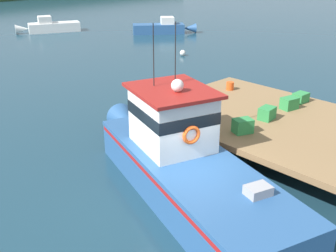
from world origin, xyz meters
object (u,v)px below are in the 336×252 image
at_px(moored_boat_far_right, 163,28).
at_px(bait_bucket, 230,86).
at_px(crate_single_far, 289,103).
at_px(crate_single_by_cleat, 267,113).
at_px(moored_boat_off_the_point, 50,27).
at_px(mooring_buoy_outer, 183,53).
at_px(crate_stack_mid_dock, 243,126).
at_px(crate_stack_near_edge, 301,97).
at_px(main_fishing_boat, 182,160).

bearing_deg(moored_boat_far_right, bait_bucket, -125.41).
bearing_deg(crate_single_far, crate_single_by_cleat, -179.76).
height_order(moored_boat_off_the_point, mooring_buoy_outer, moored_boat_off_the_point).
xyz_separation_m(bait_bucket, mooring_buoy_outer, (6.95, 9.54, -1.17)).
xyz_separation_m(crate_stack_mid_dock, bait_bucket, (3.36, 3.14, -0.06)).
distance_m(crate_stack_near_edge, mooring_buoy_outer, 13.97).
bearing_deg(bait_bucket, moored_boat_far_right, 54.59).
bearing_deg(crate_single_far, moored_boat_off_the_point, 79.04).
bearing_deg(crate_stack_mid_dock, moored_boat_off_the_point, 73.18).
xyz_separation_m(crate_stack_mid_dock, moored_boat_far_right, (15.50, 20.21, -0.93)).
distance_m(crate_single_by_cleat, bait_bucket, 3.51).
height_order(moored_boat_far_right, mooring_buoy_outer, moored_boat_far_right).
relative_size(crate_stack_near_edge, mooring_buoy_outer, 1.48).
xyz_separation_m(main_fishing_boat, moored_boat_off_the_point, (10.98, 27.69, -0.51)).
height_order(bait_bucket, moored_boat_far_right, bait_bucket).
bearing_deg(main_fishing_boat, mooring_buoy_outer, 44.04).
distance_m(crate_stack_near_edge, moored_boat_off_the_point, 28.08).
bearing_deg(crate_single_far, mooring_buoy_outer, 60.01).
relative_size(crate_single_by_cleat, bait_bucket, 1.76).
relative_size(crate_single_by_cleat, moored_boat_off_the_point, 0.11).
distance_m(moored_boat_far_right, mooring_buoy_outer, 9.15).
height_order(crate_stack_near_edge, moored_boat_off_the_point, crate_stack_near_edge).
xyz_separation_m(main_fishing_boat, moored_boat_far_right, (18.02, 19.94, -0.51)).
bearing_deg(crate_single_far, crate_stack_mid_dock, -177.71).
xyz_separation_m(crate_single_by_cleat, crate_stack_mid_dock, (-1.57, -0.12, 0.01)).
height_order(crate_stack_mid_dock, crate_single_far, crate_stack_mid_dock).
relative_size(main_fishing_boat, crate_stack_mid_dock, 16.50).
xyz_separation_m(crate_single_far, moored_boat_off_the_point, (5.39, 27.83, -0.92)).
distance_m(crate_stack_mid_dock, moored_boat_off_the_point, 29.22).
xyz_separation_m(crate_stack_near_edge, moored_boat_off_the_point, (4.36, 27.72, -0.89)).
distance_m(main_fishing_boat, moored_boat_far_right, 26.89).
relative_size(crate_stack_mid_dock, moored_boat_off_the_point, 0.11).
bearing_deg(main_fishing_boat, bait_bucket, 26.02).
bearing_deg(crate_single_by_cleat, moored_boat_far_right, 55.28).
xyz_separation_m(crate_single_by_cleat, bait_bucket, (1.79, 3.02, -0.05)).
xyz_separation_m(crate_single_far, mooring_buoy_outer, (7.25, 12.56, -1.22)).
bearing_deg(crate_stack_near_edge, mooring_buoy_outer, 63.47).
height_order(main_fishing_boat, bait_bucket, main_fishing_boat).
bearing_deg(bait_bucket, crate_stack_near_edge, -75.82).
xyz_separation_m(bait_bucket, moored_boat_off_the_point, (5.09, 24.81, -0.87)).
distance_m(bait_bucket, mooring_buoy_outer, 11.86).
bearing_deg(crate_single_far, moored_boat_far_right, 58.24).
distance_m(crate_stack_mid_dock, bait_bucket, 4.60).
relative_size(crate_stack_mid_dock, moored_boat_far_right, 0.11).
bearing_deg(crate_stack_mid_dock, crate_stack_near_edge, 3.23).
height_order(crate_stack_near_edge, moored_boat_far_right, crate_stack_near_edge).
height_order(crate_single_by_cleat, moored_boat_off_the_point, crate_single_by_cleat).
xyz_separation_m(crate_single_by_cleat, mooring_buoy_outer, (8.74, 12.57, -1.22)).
bearing_deg(main_fishing_boat, crate_stack_mid_dock, -6.02).
bearing_deg(moored_boat_far_right, mooring_buoy_outer, -124.57).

